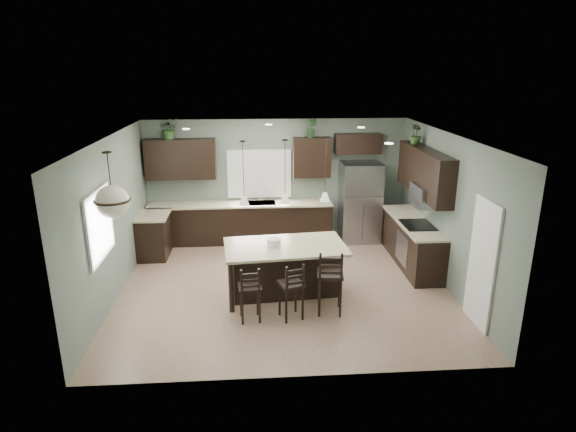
# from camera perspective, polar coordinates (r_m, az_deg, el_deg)

# --- Properties ---
(ground) EXTENTS (6.00, 6.00, 0.00)m
(ground) POSITION_cam_1_polar(r_m,az_deg,el_deg) (9.11, -0.45, -8.29)
(ground) COLOR #9E8466
(ground) RESTS_ON ground
(pantry_door) EXTENTS (0.04, 0.82, 2.04)m
(pantry_door) POSITION_cam_1_polar(r_m,az_deg,el_deg) (8.06, 22.01, -5.29)
(pantry_door) COLOR white
(pantry_door) RESTS_ON ground
(window_back) EXTENTS (1.35, 0.02, 1.00)m
(window_back) POSITION_cam_1_polar(r_m,az_deg,el_deg) (11.19, -3.43, 5.01)
(window_back) COLOR white
(window_back) RESTS_ON room_shell
(window_left) EXTENTS (0.02, 1.10, 1.00)m
(window_left) POSITION_cam_1_polar(r_m,az_deg,el_deg) (8.16, -21.52, -0.99)
(window_left) COLOR white
(window_left) RESTS_ON room_shell
(left_return_cabs) EXTENTS (0.60, 0.90, 0.90)m
(left_return_cabs) POSITION_cam_1_polar(r_m,az_deg,el_deg) (10.72, -15.63, -2.31)
(left_return_cabs) COLOR black
(left_return_cabs) RESTS_ON ground
(left_return_countertop) EXTENTS (0.66, 0.96, 0.04)m
(left_return_countertop) POSITION_cam_1_polar(r_m,az_deg,el_deg) (10.57, -15.73, 0.09)
(left_return_countertop) COLOR beige
(left_return_countertop) RESTS_ON left_return_cabs
(back_lower_cabs) EXTENTS (4.20, 0.60, 0.90)m
(back_lower_cabs) POSITION_cam_1_polar(r_m,az_deg,el_deg) (11.21, -5.60, -0.85)
(back_lower_cabs) COLOR black
(back_lower_cabs) RESTS_ON ground
(back_countertop) EXTENTS (4.20, 0.66, 0.04)m
(back_countertop) POSITION_cam_1_polar(r_m,az_deg,el_deg) (11.05, -5.68, 1.43)
(back_countertop) COLOR beige
(back_countertop) RESTS_ON back_lower_cabs
(sink_inset) EXTENTS (0.70, 0.45, 0.01)m
(sink_inset) POSITION_cam_1_polar(r_m,az_deg,el_deg) (11.04, -3.35, 1.55)
(sink_inset) COLOR gray
(sink_inset) RESTS_ON back_countertop
(faucet) EXTENTS (0.02, 0.02, 0.28)m
(faucet) POSITION_cam_1_polar(r_m,az_deg,el_deg) (10.98, -3.36, 2.24)
(faucet) COLOR silver
(faucet) RESTS_ON back_countertop
(back_upper_left) EXTENTS (1.55, 0.34, 0.90)m
(back_upper_left) POSITION_cam_1_polar(r_m,az_deg,el_deg) (11.08, -12.60, 6.61)
(back_upper_left) COLOR black
(back_upper_left) RESTS_ON room_shell
(back_upper_right) EXTENTS (0.85, 0.34, 0.90)m
(back_upper_right) POSITION_cam_1_polar(r_m,az_deg,el_deg) (11.03, 2.84, 6.97)
(back_upper_right) COLOR black
(back_upper_right) RESTS_ON room_shell
(fridge_header) EXTENTS (1.05, 0.34, 0.45)m
(fridge_header) POSITION_cam_1_polar(r_m,az_deg,el_deg) (11.16, 8.28, 8.49)
(fridge_header) COLOR black
(fridge_header) RESTS_ON room_shell
(right_lower_cabs) EXTENTS (0.60, 2.35, 0.90)m
(right_lower_cabs) POSITION_cam_1_polar(r_m,az_deg,el_deg) (10.24, 14.49, -3.16)
(right_lower_cabs) COLOR black
(right_lower_cabs) RESTS_ON ground
(right_countertop) EXTENTS (0.66, 2.35, 0.04)m
(right_countertop) POSITION_cam_1_polar(r_m,az_deg,el_deg) (10.08, 14.59, -0.66)
(right_countertop) COLOR beige
(right_countertop) RESTS_ON right_lower_cabs
(cooktop) EXTENTS (0.58, 0.75, 0.02)m
(cooktop) POSITION_cam_1_polar(r_m,az_deg,el_deg) (9.83, 15.10, -1.02)
(cooktop) COLOR black
(cooktop) RESTS_ON right_countertop
(wall_oven_front) EXTENTS (0.01, 0.72, 0.60)m
(wall_oven_front) POSITION_cam_1_polar(r_m,az_deg,el_deg) (9.90, 13.31, -3.78)
(wall_oven_front) COLOR gray
(wall_oven_front) RESTS_ON right_lower_cabs
(right_upper_cabs) EXTENTS (0.34, 2.35, 0.90)m
(right_upper_cabs) POSITION_cam_1_polar(r_m,az_deg,el_deg) (9.87, 15.87, 5.05)
(right_upper_cabs) COLOR black
(right_upper_cabs) RESTS_ON room_shell
(microwave) EXTENTS (0.40, 0.75, 0.40)m
(microwave) POSITION_cam_1_polar(r_m,az_deg,el_deg) (9.69, 15.94, 2.39)
(microwave) COLOR gray
(microwave) RESTS_ON right_upper_cabs
(refrigerator) EXTENTS (0.90, 0.74, 1.85)m
(refrigerator) POSITION_cam_1_polar(r_m,az_deg,el_deg) (11.25, 8.54, 1.64)
(refrigerator) COLOR gray
(refrigerator) RESTS_ON ground
(kitchen_island) EXTENTS (2.22, 1.39, 0.92)m
(kitchen_island) POSITION_cam_1_polar(r_m,az_deg,el_deg) (8.66, -0.33, -6.37)
(kitchen_island) COLOR black
(kitchen_island) RESTS_ON ground
(serving_dish) EXTENTS (0.24, 0.24, 0.14)m
(serving_dish) POSITION_cam_1_polar(r_m,az_deg,el_deg) (8.43, -1.68, -3.15)
(serving_dish) COLOR silver
(serving_dish) RESTS_ON kitchen_island
(bar_stool_left) EXTENTS (0.39, 0.39, 0.96)m
(bar_stool_left) POSITION_cam_1_polar(r_m,az_deg,el_deg) (7.81, -4.55, -9.09)
(bar_stool_left) COLOR black
(bar_stool_left) RESTS_ON ground
(bar_stool_center) EXTENTS (0.46, 0.46, 0.99)m
(bar_stool_center) POSITION_cam_1_polar(r_m,az_deg,el_deg) (7.84, 0.37, -8.79)
(bar_stool_center) COLOR black
(bar_stool_center) RESTS_ON ground
(bar_stool_right) EXTENTS (0.47, 0.47, 1.14)m
(bar_stool_right) POSITION_cam_1_polar(r_m,az_deg,el_deg) (8.01, 4.99, -7.68)
(bar_stool_right) COLOR black
(bar_stool_right) RESTS_ON ground
(pendant_left) EXTENTS (0.17, 0.17, 1.10)m
(pendant_left) POSITION_cam_1_polar(r_m,az_deg,el_deg) (8.02, -5.32, 5.07)
(pendant_left) COLOR white
(pendant_left) RESTS_ON room_shell
(pendant_center) EXTENTS (0.17, 0.17, 1.10)m
(pendant_center) POSITION_cam_1_polar(r_m,az_deg,el_deg) (8.10, -0.36, 5.27)
(pendant_center) COLOR silver
(pendant_center) RESTS_ON room_shell
(pendant_right) EXTENTS (0.17, 0.17, 1.10)m
(pendant_right) POSITION_cam_1_polar(r_m,az_deg,el_deg) (8.23, 4.48, 5.42)
(pendant_right) COLOR silver
(pendant_right) RESTS_ON room_shell
(chandelier) EXTENTS (0.53, 0.53, 1.00)m
(chandelier) POSITION_cam_1_polar(r_m,az_deg,el_deg) (7.44, -20.29, 3.48)
(chandelier) COLOR beige
(chandelier) RESTS_ON room_shell
(plant_back_left) EXTENTS (0.50, 0.46, 0.47)m
(plant_back_left) POSITION_cam_1_polar(r_m,az_deg,el_deg) (10.97, -13.86, 10.04)
(plant_back_left) COLOR #27481F
(plant_back_left) RESTS_ON back_upper_left
(plant_back_right) EXTENTS (0.27, 0.23, 0.43)m
(plant_back_right) POSITION_cam_1_polar(r_m,az_deg,el_deg) (10.90, 2.85, 10.38)
(plant_back_right) COLOR #265123
(plant_back_right) RESTS_ON back_upper_right
(plant_right_wall) EXTENTS (0.29, 0.29, 0.40)m
(plant_right_wall) POSITION_cam_1_polar(r_m,az_deg,el_deg) (10.31, 14.90, 9.33)
(plant_right_wall) COLOR #294920
(plant_right_wall) RESTS_ON right_upper_cabs
(room_shell) EXTENTS (6.00, 6.00, 6.00)m
(room_shell) POSITION_cam_1_polar(r_m,az_deg,el_deg) (8.51, -0.48, 2.06)
(room_shell) COLOR slate
(room_shell) RESTS_ON ground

